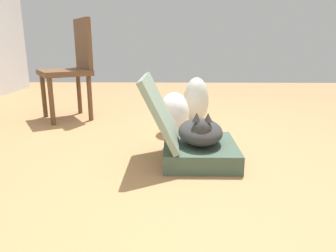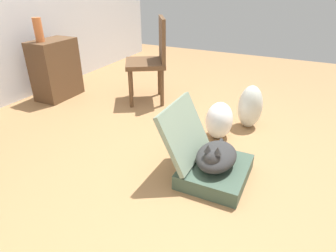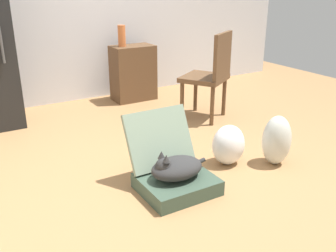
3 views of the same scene
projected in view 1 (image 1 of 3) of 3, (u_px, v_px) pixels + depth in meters
name	position (u px, v px, depth m)	size (l,w,h in m)	color
ground_plane	(138.00, 150.00, 2.22)	(7.68, 7.68, 0.00)	#9E7247
suitcase_base	(200.00, 151.00, 2.04)	(0.53, 0.46, 0.11)	#384C3D
suitcase_lid	(160.00, 110.00, 1.97)	(0.53, 0.46, 0.04)	gray
cat	(200.00, 131.00, 1.99)	(0.48, 0.28, 0.22)	#2D2D2D
plastic_bag_white	(174.00, 113.00, 2.60)	(0.29, 0.24, 0.35)	white
plastic_bag_clear	(196.00, 101.00, 2.92)	(0.25, 0.23, 0.43)	silver
chair	(72.00, 65.00, 3.05)	(0.63, 0.62, 0.96)	brown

